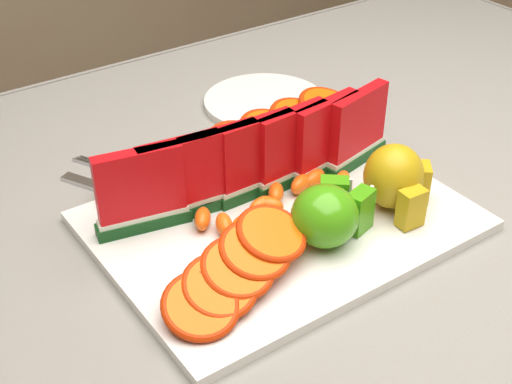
% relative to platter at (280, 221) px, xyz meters
% --- Properties ---
extents(table, '(1.40, 0.90, 0.75)m').
position_rel_platter_xyz_m(table, '(0.03, -0.00, -0.11)').
color(table, '#492B1B').
rests_on(table, ground).
extents(tablecloth, '(1.53, 1.03, 0.20)m').
position_rel_platter_xyz_m(tablecloth, '(0.03, -0.00, -0.05)').
color(tablecloth, gray).
rests_on(tablecloth, table).
extents(platter, '(0.40, 0.30, 0.01)m').
position_rel_platter_xyz_m(platter, '(0.00, 0.00, 0.00)').
color(platter, silver).
rests_on(platter, tablecloth).
extents(apple_cluster, '(0.11, 0.09, 0.07)m').
position_rel_platter_xyz_m(apple_cluster, '(0.02, -0.06, 0.04)').
color(apple_cluster, '#218110').
rests_on(apple_cluster, platter).
extents(pear_cluster, '(0.09, 0.09, 0.08)m').
position_rel_platter_xyz_m(pear_cluster, '(0.12, -0.06, 0.04)').
color(pear_cluster, '#957B0F').
rests_on(pear_cluster, platter).
extents(side_plate, '(0.18, 0.18, 0.01)m').
position_rel_platter_xyz_m(side_plate, '(0.16, 0.25, -0.00)').
color(side_plate, silver).
rests_on(side_plate, tablecloth).
extents(fork, '(0.09, 0.19, 0.00)m').
position_rel_platter_xyz_m(fork, '(-0.12, 0.17, -0.00)').
color(fork, silver).
rests_on(fork, tablecloth).
extents(watermelon_row, '(0.39, 0.07, 0.10)m').
position_rel_platter_xyz_m(watermelon_row, '(0.00, 0.05, 0.05)').
color(watermelon_row, '#0F3A15').
rests_on(watermelon_row, platter).
extents(orange_fan_front, '(0.19, 0.12, 0.05)m').
position_rel_platter_xyz_m(orange_fan_front, '(-0.11, -0.07, 0.03)').
color(orange_fan_front, '#DB6200').
rests_on(orange_fan_front, platter).
extents(orange_fan_back, '(0.39, 0.12, 0.05)m').
position_rel_platter_xyz_m(orange_fan_back, '(0.03, 0.13, 0.03)').
color(orange_fan_back, '#DB6200').
rests_on(orange_fan_back, platter).
extents(tangerine_segments, '(0.21, 0.07, 0.02)m').
position_rel_platter_xyz_m(tangerine_segments, '(-0.00, 0.02, 0.02)').
color(tangerine_segments, orange).
rests_on(tangerine_segments, platter).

